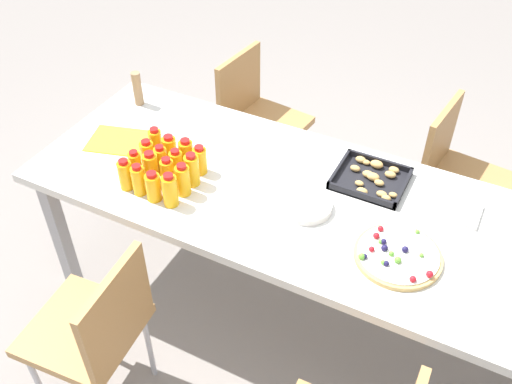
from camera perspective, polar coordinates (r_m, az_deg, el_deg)
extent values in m
plane|color=gray|center=(2.89, 3.16, -11.52)|extent=(12.00, 12.00, 0.00)
cube|color=silver|center=(2.35, 3.82, -0.59)|extent=(2.23, 0.86, 0.04)
cube|color=#99999E|center=(2.87, -18.77, -4.03)|extent=(0.06, 0.06, 0.72)
cube|color=#99999E|center=(3.24, -10.76, 3.70)|extent=(0.06, 0.06, 0.72)
cube|color=#B7844C|center=(3.03, 20.19, 0.73)|extent=(0.45, 0.45, 0.04)
cube|color=#B7844C|center=(2.95, 17.72, 4.86)|extent=(0.08, 0.38, 0.38)
cylinder|color=silver|center=(3.30, 22.66, -2.04)|extent=(0.02, 0.02, 0.41)
cylinder|color=silver|center=(3.06, 20.96, -5.48)|extent=(0.02, 0.02, 0.41)
cylinder|color=silver|center=(3.33, 17.56, 0.04)|extent=(0.02, 0.02, 0.41)
cylinder|color=silver|center=(3.10, 15.48, -3.20)|extent=(0.02, 0.02, 0.41)
cube|color=#B7844C|center=(2.36, -16.67, -12.90)|extent=(0.43, 0.43, 0.04)
cube|color=#B7844C|center=(2.13, -13.59, -11.71)|extent=(0.06, 0.38, 0.38)
cylinder|color=silver|center=(2.58, -20.69, -17.32)|extent=(0.02, 0.02, 0.41)
cylinder|color=silver|center=(2.70, -16.47, -12.27)|extent=(0.02, 0.02, 0.41)
cylinder|color=silver|center=(2.56, -10.51, -14.81)|extent=(0.02, 0.02, 0.41)
cube|color=#B7844C|center=(3.25, 1.04, 6.62)|extent=(0.45, 0.45, 0.04)
cube|color=#B7844C|center=(3.23, -1.71, 10.43)|extent=(0.08, 0.38, 0.38)
cylinder|color=silver|center=(3.44, 4.69, 3.65)|extent=(0.02, 0.02, 0.41)
cylinder|color=silver|center=(3.23, 1.80, 0.78)|extent=(0.02, 0.02, 0.41)
cylinder|color=silver|center=(3.57, 0.25, 5.43)|extent=(0.02, 0.02, 0.41)
cylinder|color=silver|center=(3.37, -2.79, 2.77)|extent=(0.02, 0.02, 0.41)
cylinder|color=#FAAE14|center=(2.38, -12.77, 1.61)|extent=(0.06, 0.06, 0.12)
cylinder|color=red|center=(2.34, -13.02, 2.93)|extent=(0.04, 0.04, 0.02)
cylinder|color=#FAAF14|center=(2.34, -11.52, 1.09)|extent=(0.06, 0.06, 0.12)
cylinder|color=red|center=(2.30, -11.76, 2.42)|extent=(0.04, 0.04, 0.02)
cylinder|color=#FAAC14|center=(2.31, -10.11, 0.44)|extent=(0.06, 0.06, 0.12)
cylinder|color=red|center=(2.26, -10.31, 1.70)|extent=(0.04, 0.04, 0.02)
cylinder|color=#FAAF14|center=(2.27, -8.50, 0.09)|extent=(0.06, 0.06, 0.13)
cylinder|color=red|center=(2.22, -8.69, 1.54)|extent=(0.04, 0.04, 0.02)
cylinder|color=#FAAA14|center=(2.42, -11.82, 2.54)|extent=(0.05, 0.05, 0.12)
cylinder|color=red|center=(2.38, -12.04, 3.80)|extent=(0.03, 0.03, 0.02)
cylinder|color=#FAAB14|center=(2.39, -10.34, 2.29)|extent=(0.06, 0.06, 0.13)
cylinder|color=red|center=(2.34, -10.55, 3.68)|extent=(0.04, 0.04, 0.02)
cylinder|color=#F9AB14|center=(2.35, -8.73, 1.72)|extent=(0.05, 0.05, 0.13)
cylinder|color=red|center=(2.30, -8.91, 3.12)|extent=(0.04, 0.04, 0.02)
cylinder|color=#F9AF14|center=(2.31, -7.24, 1.11)|extent=(0.06, 0.06, 0.13)
cylinder|color=red|center=(2.26, -7.39, 2.52)|extent=(0.04, 0.04, 0.02)
cylinder|color=#FAB014|center=(2.47, -10.67, 3.61)|extent=(0.06, 0.06, 0.12)
cylinder|color=red|center=(2.43, -10.86, 4.86)|extent=(0.04, 0.04, 0.02)
cylinder|color=#F9AA14|center=(2.43, -9.37, 3.03)|extent=(0.05, 0.05, 0.12)
cylinder|color=red|center=(2.39, -9.54, 4.32)|extent=(0.03, 0.03, 0.02)
cylinder|color=#F8AF14|center=(2.40, -7.88, 2.69)|extent=(0.06, 0.06, 0.12)
cylinder|color=red|center=(2.36, -8.03, 3.96)|extent=(0.04, 0.04, 0.02)
cylinder|color=#F9B014|center=(2.35, -6.35, 2.12)|extent=(0.06, 0.06, 0.13)
cylinder|color=red|center=(2.30, -6.49, 3.57)|extent=(0.04, 0.04, 0.02)
cylinder|color=#F9AE14|center=(2.51, -9.86, 4.66)|extent=(0.06, 0.06, 0.13)
cylinder|color=red|center=(2.47, -10.06, 6.05)|extent=(0.04, 0.04, 0.02)
cylinder|color=#F8AC14|center=(2.48, -8.53, 4.06)|extent=(0.06, 0.06, 0.12)
cylinder|color=red|center=(2.44, -8.69, 5.35)|extent=(0.04, 0.04, 0.02)
cylinder|color=#FAAE14|center=(2.44, -6.90, 3.63)|extent=(0.06, 0.06, 0.13)
cylinder|color=red|center=(2.39, -7.04, 5.00)|extent=(0.04, 0.04, 0.02)
cylinder|color=#FBAC14|center=(2.41, -5.57, 3.08)|extent=(0.06, 0.06, 0.12)
cylinder|color=red|center=(2.37, -5.67, 4.34)|extent=(0.04, 0.04, 0.02)
cylinder|color=tan|center=(2.14, 13.85, -6.16)|extent=(0.32, 0.32, 0.02)
cylinder|color=white|center=(2.13, 13.90, -5.94)|extent=(0.29, 0.29, 0.01)
sphere|color=#66B238|center=(2.11, 13.23, -5.95)|extent=(0.02, 0.02, 0.02)
sphere|color=#66B238|center=(2.08, 12.47, -6.82)|extent=(0.02, 0.02, 0.02)
sphere|color=#66B238|center=(2.14, 12.20, -4.83)|extent=(0.02, 0.02, 0.02)
sphere|color=#1E1947|center=(2.08, 10.66, -6.27)|extent=(0.02, 0.02, 0.02)
sphere|color=#1E1947|center=(2.07, 12.76, -6.91)|extent=(0.02, 0.02, 0.02)
sphere|color=#66B238|center=(2.21, 15.67, -3.80)|extent=(0.02, 0.02, 0.02)
sphere|color=red|center=(2.11, 11.36, -5.55)|extent=(0.02, 0.02, 0.02)
sphere|color=#66B238|center=(2.13, 16.04, -6.02)|extent=(0.02, 0.02, 0.02)
sphere|color=red|center=(2.08, 16.80, -7.79)|extent=(0.03, 0.03, 0.03)
sphere|color=red|center=(2.19, 12.22, -3.56)|extent=(0.02, 0.02, 0.02)
sphere|color=#1E1947|center=(2.12, 12.60, -5.42)|extent=(0.02, 0.02, 0.02)
sphere|color=red|center=(2.05, 15.25, -8.31)|extent=(0.02, 0.02, 0.02)
sphere|color=#1E1947|center=(2.15, 12.51, -4.81)|extent=(0.02, 0.02, 0.02)
sphere|color=red|center=(2.16, 11.81, -4.26)|extent=(0.02, 0.02, 0.02)
sphere|color=#1E1947|center=(2.13, 14.54, -5.52)|extent=(0.02, 0.02, 0.02)
sphere|color=#66B238|center=(2.08, 10.41, -6.29)|extent=(0.02, 0.02, 0.02)
sphere|color=#66B238|center=(2.09, 13.85, -6.55)|extent=(0.03, 0.03, 0.03)
cube|color=black|center=(2.43, 11.21, 1.10)|extent=(0.29, 0.26, 0.01)
cube|color=black|center=(2.33, 10.31, -0.36)|extent=(0.29, 0.01, 0.03)
cube|color=black|center=(2.52, 12.13, 2.93)|extent=(0.29, 0.01, 0.03)
cube|color=black|center=(2.45, 8.20, 2.31)|extent=(0.01, 0.26, 0.03)
cube|color=black|center=(2.40, 14.37, 0.36)|extent=(0.01, 0.26, 0.03)
ellipsoid|color=tan|center=(2.35, 12.33, -0.21)|extent=(0.04, 0.03, 0.02)
ellipsoid|color=tan|center=(2.51, 10.32, 3.18)|extent=(0.05, 0.03, 0.03)
ellipsoid|color=tan|center=(2.50, 10.84, 2.90)|extent=(0.04, 0.03, 0.02)
ellipsoid|color=tan|center=(2.39, 10.18, 0.85)|extent=(0.04, 0.03, 0.02)
ellipsoid|color=tan|center=(2.49, 11.85, 2.71)|extent=(0.06, 0.04, 0.03)
ellipsoid|color=tan|center=(2.42, 11.50, 1.49)|extent=(0.05, 0.04, 0.03)
ellipsoid|color=tan|center=(2.35, 10.45, 0.08)|extent=(0.05, 0.03, 0.03)
ellipsoid|color=tan|center=(2.43, 11.02, 1.74)|extent=(0.05, 0.03, 0.03)
ellipsoid|color=tan|center=(2.34, 12.75, -0.58)|extent=(0.04, 0.03, 0.02)
ellipsoid|color=tan|center=(2.48, 13.49, 2.14)|extent=(0.04, 0.03, 0.03)
ellipsoid|color=tan|center=(2.36, 13.41, -0.29)|extent=(0.04, 0.03, 0.02)
ellipsoid|color=tan|center=(2.40, 12.09, 0.90)|extent=(0.04, 0.03, 0.02)
ellipsoid|color=tan|center=(2.46, 9.78, 2.33)|extent=(0.04, 0.03, 0.02)
ellipsoid|color=tan|center=(2.45, 13.15, 1.70)|extent=(0.05, 0.03, 0.03)
cylinder|color=silver|center=(2.27, 4.98, -1.60)|extent=(0.20, 0.20, 0.00)
cylinder|color=silver|center=(2.27, 4.98, -1.51)|extent=(0.20, 0.20, 0.00)
cylinder|color=silver|center=(2.26, 4.99, -1.41)|extent=(0.20, 0.20, 0.00)
cylinder|color=silver|center=(2.26, 5.00, -1.32)|extent=(0.20, 0.20, 0.00)
cylinder|color=silver|center=(2.26, 5.00, -1.23)|extent=(0.20, 0.20, 0.00)
cylinder|color=silver|center=(2.25, 5.01, -1.13)|extent=(0.20, 0.20, 0.00)
cube|color=white|center=(2.38, 19.56, -1.85)|extent=(0.15, 0.15, 0.02)
cylinder|color=#9E7A56|center=(2.87, -11.65, 9.99)|extent=(0.04, 0.04, 0.17)
cube|color=yellow|center=(2.68, -13.46, 4.95)|extent=(0.31, 0.26, 0.01)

